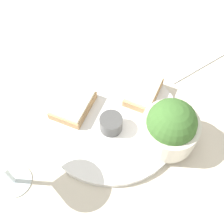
{
  "coord_description": "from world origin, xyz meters",
  "views": [
    {
      "loc": [
        -0.31,
        0.0,
        0.52
      ],
      "look_at": [
        0.0,
        0.0,
        0.03
      ],
      "focal_mm": 45.0,
      "sensor_mm": 36.0,
      "label": 1
    }
  ],
  "objects_px": {
    "salad_bowl": "(171,127)",
    "cheese_toast_near": "(74,104)",
    "sauce_ramekin": "(113,123)",
    "cheese_toast_far": "(144,91)",
    "fork": "(204,65)"
  },
  "relations": [
    {
      "from": "salad_bowl",
      "to": "cheese_toast_near",
      "type": "bearing_deg",
      "value": 68.88
    },
    {
      "from": "sauce_ramekin",
      "to": "cheese_toast_near",
      "type": "xyz_separation_m",
      "value": [
        0.05,
        0.08,
        -0.01
      ]
    },
    {
      "from": "cheese_toast_far",
      "to": "cheese_toast_near",
      "type": "bearing_deg",
      "value": 102.39
    },
    {
      "from": "fork",
      "to": "cheese_toast_far",
      "type": "bearing_deg",
      "value": 122.03
    },
    {
      "from": "cheese_toast_near",
      "to": "cheese_toast_far",
      "type": "relative_size",
      "value": 1.01
    },
    {
      "from": "sauce_ramekin",
      "to": "cheese_toast_near",
      "type": "relative_size",
      "value": 0.41
    },
    {
      "from": "cheese_toast_far",
      "to": "fork",
      "type": "relative_size",
      "value": 0.69
    },
    {
      "from": "cheese_toast_far",
      "to": "fork",
      "type": "distance_m",
      "value": 0.18
    },
    {
      "from": "cheese_toast_far",
      "to": "fork",
      "type": "bearing_deg",
      "value": -57.97
    },
    {
      "from": "cheese_toast_far",
      "to": "sauce_ramekin",
      "type": "bearing_deg",
      "value": 140.16
    },
    {
      "from": "salad_bowl",
      "to": "cheese_toast_near",
      "type": "height_order",
      "value": "salad_bowl"
    },
    {
      "from": "sauce_ramekin",
      "to": "fork",
      "type": "xyz_separation_m",
      "value": [
        0.18,
        -0.22,
        -0.03
      ]
    },
    {
      "from": "fork",
      "to": "cheese_toast_near",
      "type": "bearing_deg",
      "value": 112.95
    },
    {
      "from": "fork",
      "to": "sauce_ramekin",
      "type": "bearing_deg",
      "value": 128.84
    },
    {
      "from": "sauce_ramekin",
      "to": "cheese_toast_far",
      "type": "height_order",
      "value": "sauce_ramekin"
    }
  ]
}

